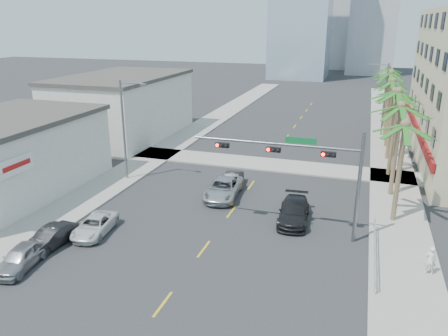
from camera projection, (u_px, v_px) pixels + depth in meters
The scene contains 25 objects.
ground at pixel (178, 283), 24.14m from camera, with size 260.00×260.00×0.00m, color #262628.
sidewalk_right at pixel (394, 184), 38.65m from camera, with size 4.00×120.00×0.15m, color gray.
sidewalk_left at pixel (150, 159), 45.64m from camera, with size 4.00×120.00×0.15m, color gray.
sidewalk_cross at pixel (266, 164), 43.95m from camera, with size 80.00×4.00×0.15m, color gray.
building_left_near at pixel (4, 159), 35.93m from camera, with size 10.00×16.00×6.00m, color beige.
building_left_far at pixel (123, 108), 53.92m from camera, with size 11.00×18.00×7.20m, color beige.
traffic_signal_mast at pixel (308, 164), 28.01m from camera, with size 11.12×0.54×7.20m.
palm_tree_0 at pixel (405, 126), 29.32m from camera, with size 4.80×4.80×7.80m.
palm_tree_1 at pixel (401, 107), 33.90m from camera, with size 4.80×4.80×8.16m.
palm_tree_2 at pixel (398, 93), 38.47m from camera, with size 4.80×4.80×8.52m.
palm_tree_3 at pixel (395, 92), 43.39m from camera, with size 4.80×4.80×7.80m.
palm_tree_4 at pixel (393, 82), 47.96m from camera, with size 4.80×4.80×8.16m.
palm_tree_5 at pixel (391, 74), 52.54m from camera, with size 4.80×4.80×8.52m.
palm_tree_6 at pixel (389, 75), 57.45m from camera, with size 4.80×4.80×7.80m.
palm_tree_7 at pixel (388, 68), 62.03m from camera, with size 4.80×4.80×8.16m.
streetlight_left at pixel (125, 125), 38.35m from camera, with size 2.55×0.25×9.00m.
streetlight_right at pixel (383, 96), 53.59m from camera, with size 2.55×0.25×9.00m.
guardrail at pixel (375, 250), 26.33m from camera, with size 0.08×8.08×1.00m.
car_parked_near at pixel (21, 257), 25.47m from camera, with size 1.61×3.99×1.36m, color #AEADB2.
car_parked_mid at pixel (51, 238), 27.82m from camera, with size 1.38×3.95×1.30m, color black.
car_parked_far at pixel (95, 226), 29.61m from camera, with size 1.96×4.25×1.18m, color silver.
car_lane_left at pixel (232, 180), 38.09m from camera, with size 1.29×3.69×1.22m, color black.
car_lane_center at pixel (223, 188), 35.76m from camera, with size 2.52×5.46×1.52m, color #BBBBC0.
car_lane_right at pixel (294, 212), 31.42m from camera, with size 2.07×5.10×1.48m, color black.
pedestrian at pixel (431, 260), 24.53m from camera, with size 0.62×0.40×1.69m, color white.
Camera 1 is at (8.81, -19.05, 13.75)m, focal length 35.00 mm.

